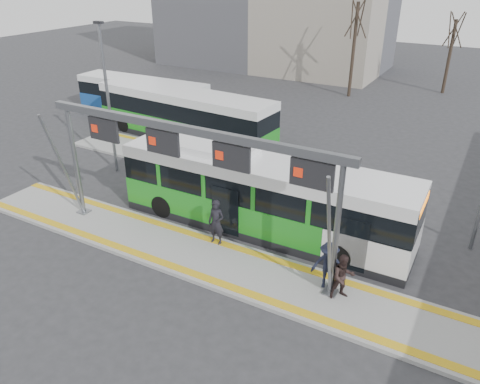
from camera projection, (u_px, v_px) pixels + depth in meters
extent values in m
plane|color=#2D2D30|center=(196.00, 257.00, 18.74)|extent=(120.00, 120.00, 0.00)
cube|color=gray|center=(196.00, 255.00, 18.70)|extent=(22.00, 3.00, 0.15)
cube|color=gray|center=(217.00, 167.00, 26.70)|extent=(20.00, 3.00, 0.15)
cube|color=gold|center=(211.00, 240.00, 19.56)|extent=(22.00, 0.35, 0.02)
cube|color=gold|center=(179.00, 268.00, 17.77)|extent=(22.00, 0.35, 0.02)
cube|color=gold|center=(227.00, 159.00, 27.56)|extent=(20.00, 0.35, 0.02)
cylinder|color=slate|center=(76.00, 162.00, 20.64)|extent=(0.20, 0.20, 5.05)
cube|color=slate|center=(84.00, 211.00, 21.75)|extent=(0.50, 0.50, 0.06)
cylinder|color=slate|center=(63.00, 167.00, 20.09)|extent=(0.12, 1.46, 4.90)
cylinder|color=slate|center=(337.00, 231.00, 15.36)|extent=(0.20, 0.20, 5.05)
cube|color=slate|center=(330.00, 292.00, 16.47)|extent=(0.50, 0.50, 0.06)
cylinder|color=slate|center=(329.00, 241.00, 14.81)|extent=(0.12, 1.46, 4.90)
cube|color=slate|center=(183.00, 129.00, 16.88)|extent=(13.00, 0.25, 0.30)
cube|color=black|center=(104.00, 130.00, 18.95)|extent=(1.50, 0.12, 0.95)
cube|color=red|center=(94.00, 128.00, 19.09)|extent=(0.32, 0.02, 0.32)
cube|color=black|center=(163.00, 142.00, 17.63)|extent=(1.50, 0.12, 0.95)
cube|color=red|center=(152.00, 141.00, 17.77)|extent=(0.32, 0.02, 0.32)
cube|color=black|center=(231.00, 157.00, 16.31)|extent=(1.50, 0.12, 0.95)
cube|color=red|center=(219.00, 155.00, 16.45)|extent=(0.32, 0.02, 0.32)
cube|color=black|center=(312.00, 174.00, 14.99)|extent=(1.50, 0.12, 0.95)
cube|color=red|center=(298.00, 172.00, 15.13)|extent=(0.32, 0.02, 0.32)
cube|color=black|center=(262.00, 225.00, 20.64)|extent=(12.87, 2.87, 0.37)
cube|color=#1C841D|center=(262.00, 209.00, 20.28)|extent=(12.87, 2.87, 1.23)
cube|color=black|center=(263.00, 185.00, 19.77)|extent=(12.87, 2.79, 1.07)
cube|color=white|center=(263.00, 167.00, 19.41)|extent=(12.87, 2.87, 0.54)
cube|color=orange|center=(424.00, 204.00, 16.70)|extent=(0.07, 1.91, 0.30)
cube|color=white|center=(219.00, 149.00, 20.15)|extent=(3.23, 1.95, 0.32)
cylinder|color=black|center=(163.00, 206.00, 21.47)|extent=(1.07, 0.33, 1.07)
cylinder|color=black|center=(192.00, 186.00, 23.38)|extent=(1.07, 0.33, 1.07)
cylinder|color=black|center=(338.00, 255.00, 17.87)|extent=(1.07, 0.33, 1.07)
cylinder|color=black|center=(356.00, 227.00, 19.78)|extent=(1.07, 0.33, 1.07)
cube|color=black|center=(186.00, 136.00, 31.05)|extent=(12.86, 3.58, 0.37)
cube|color=#1C841D|center=(185.00, 124.00, 30.70)|extent=(12.86, 3.58, 1.22)
cube|color=black|center=(184.00, 108.00, 30.19)|extent=(12.86, 3.50, 1.06)
cube|color=white|center=(183.00, 95.00, 29.84)|extent=(12.86, 3.58, 0.53)
cylinder|color=black|center=(124.00, 124.00, 32.20)|extent=(1.08, 0.39, 1.06)
cylinder|color=black|center=(148.00, 115.00, 33.99)|extent=(1.08, 0.39, 1.06)
cylinder|color=black|center=(222.00, 148.00, 28.12)|extent=(1.08, 0.39, 1.06)
cylinder|color=black|center=(244.00, 137.00, 29.92)|extent=(1.08, 0.39, 1.06)
cube|color=black|center=(144.00, 113.00, 35.70)|extent=(10.64, 2.52, 0.32)
cube|color=#194996|center=(143.00, 105.00, 35.39)|extent=(10.64, 2.52, 1.06)
cube|color=black|center=(142.00, 92.00, 34.95)|extent=(10.64, 2.45, 0.92)
cube|color=white|center=(141.00, 82.00, 34.64)|extent=(10.64, 2.52, 0.46)
cylinder|color=black|center=(98.00, 106.00, 36.34)|extent=(0.93, 0.29, 0.92)
cylinder|color=black|center=(116.00, 100.00, 37.96)|extent=(0.93, 0.29, 0.92)
cylinder|color=black|center=(170.00, 119.00, 33.40)|extent=(0.93, 0.29, 0.92)
cylinder|color=black|center=(186.00, 112.00, 35.01)|extent=(0.93, 0.29, 0.92)
imported|color=black|center=(216.00, 222.00, 18.97)|extent=(0.72, 0.48, 1.94)
imported|color=#2D201E|center=(343.00, 277.00, 15.90)|extent=(1.05, 1.02, 1.70)
imported|color=black|center=(328.00, 265.00, 16.38)|extent=(1.32, 0.98, 1.83)
cylinder|color=#382B21|center=(353.00, 51.00, 39.16)|extent=(0.28, 0.28, 7.68)
cylinder|color=#382B21|center=(449.00, 57.00, 40.46)|extent=(0.28, 0.28, 6.23)
cylinder|color=#382B21|center=(205.00, 37.00, 51.07)|extent=(0.28, 0.28, 6.18)
cylinder|color=slate|center=(108.00, 102.00, 24.63)|extent=(0.16, 0.16, 7.93)
cube|color=black|center=(98.00, 22.00, 22.87)|extent=(0.50, 0.25, 0.12)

